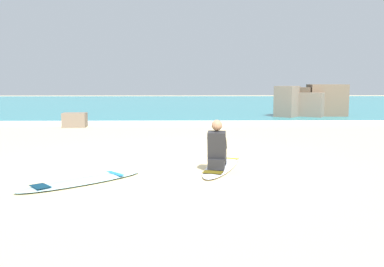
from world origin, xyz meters
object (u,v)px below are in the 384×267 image
Objects in this scene: shoreline_rock at (75,120)px; surfer_seated at (217,149)px; surfboard_spare_near at (82,181)px; surfboard_main at (222,166)px.

surfer_seated is at bearing -58.50° from shoreline_rock.
surfer_seated is 2.60m from surfboard_spare_near.
shoreline_rock is (-2.38, 8.72, 0.24)m from surfboard_spare_near.
surfboard_main is 8.95m from shoreline_rock.
surfer_seated is 1.10× the size of shoreline_rock.
surfboard_spare_near is at bearing -153.84° from surfboard_main.
surfer_seated reaches higher than surfboard_main.
shoreline_rock is at bearing 123.37° from surfboard_main.
surfer_seated reaches higher than surfboard_spare_near.
surfer_seated is 0.45× the size of surfboard_spare_near.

